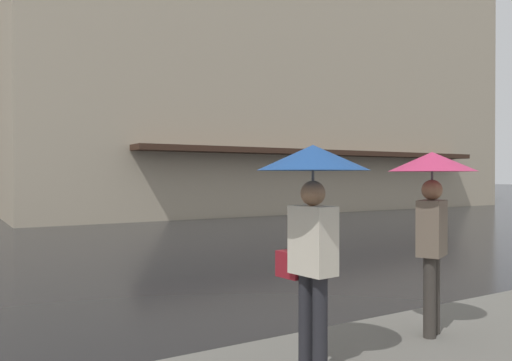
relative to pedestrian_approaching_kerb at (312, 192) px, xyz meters
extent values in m
cube|color=tan|center=(26.33, -13.50, 7.33)|extent=(19.68, 28.23, 18.13)
cube|color=#382319|center=(15.89, -13.50, 1.27)|extent=(1.20, 19.76, 0.24)
cube|color=beige|center=(-0.01, 0.00, -0.42)|extent=(0.42, 0.28, 0.60)
sphere|color=#936B4C|center=(-0.01, 0.00, -0.01)|extent=(0.22, 0.22, 0.22)
cylinder|color=#232328|center=(-0.10, -0.01, -1.15)|extent=(0.13, 0.13, 0.86)
cylinder|color=#232328|center=(0.08, 0.01, -1.15)|extent=(0.13, 0.13, 0.86)
cube|color=maroon|center=(0.27, 0.03, -0.67)|extent=(0.29, 0.19, 0.24)
cone|color=#1E478C|center=(-0.01, 0.00, 0.30)|extent=(0.99, 0.99, 0.22)
cylinder|color=#4C4C51|center=(-0.01, 0.00, -0.22)|extent=(0.02, 0.02, 0.81)
cube|color=#6B5B4C|center=(0.15, -1.74, -0.42)|extent=(0.39, 0.46, 0.60)
sphere|color=#936B4C|center=(0.15, -1.74, -0.01)|extent=(0.22, 0.22, 0.22)
cylinder|color=#38332D|center=(0.11, -1.66, -1.15)|extent=(0.13, 0.13, 0.86)
cylinder|color=#38332D|center=(0.19, -1.82, -1.15)|extent=(0.13, 0.13, 0.86)
cone|color=#C63360|center=(0.15, -1.74, 0.29)|extent=(0.93, 0.93, 0.21)
cylinder|color=#4C4C51|center=(0.15, -1.74, -0.22)|extent=(0.02, 0.02, 0.81)
camera|label=1|loc=(-3.55, 2.75, 0.14)|focal=35.93mm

